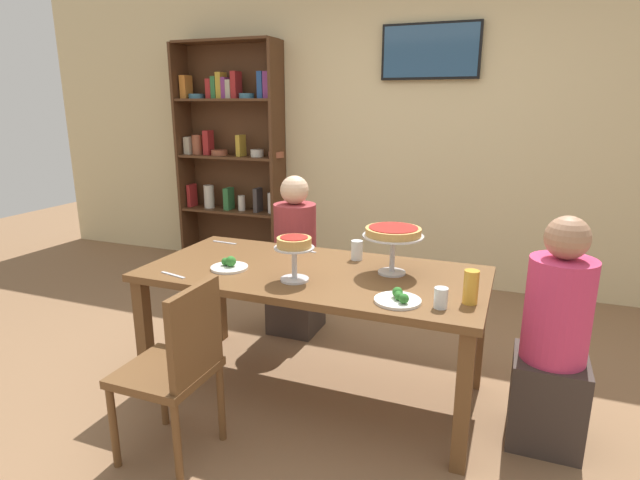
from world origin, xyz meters
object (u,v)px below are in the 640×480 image
Objects in this scene: chair_near_left at (177,364)px; salad_plate_near_diner at (398,299)px; television at (430,51)px; diner_far_left at (295,266)px; personal_pizza_stand at (294,248)px; diner_head_east at (553,351)px; cutlery_fork_near at (225,242)px; bookshelf at (231,152)px; deep_dish_pizza_stand at (393,235)px; beer_glass_amber_tall at (471,287)px; water_glass_clear_near at (357,250)px; cutlery_knife_near at (173,275)px; dining_table at (313,285)px; water_glass_clear_far at (441,298)px; salad_plate_far_diner at (229,266)px; cutlery_fork_far at (303,250)px.

chair_near_left is 1.06m from salad_plate_near_diner.
television reaches higher than salad_plate_near_diner.
diner_far_left reaches higher than personal_pizza_stand.
diner_head_east reaches higher than cutlery_fork_near.
cutlery_fork_near is at bearing -60.62° from bookshelf.
deep_dish_pizza_stand is 2.05× the size of beer_glass_amber_tall.
television reaches higher than diner_head_east.
water_glass_clear_near reaches higher than cutlery_knife_near.
dining_table is 0.83m from cutlery_fork_near.
salad_plate_near_diner is at bearing -56.13° from water_glass_clear_near.
cutlery_fork_near is at bearing 158.25° from water_glass_clear_far.
salad_plate_far_diner reaches higher than cutlery_knife_near.
television is 2.75m from water_glass_clear_far.
diner_far_left is at bearing 3.03° from chair_near_left.
diner_far_left reaches higher than deep_dish_pizza_stand.
cutlery_knife_near is at bearing -142.60° from water_glass_clear_near.
dining_table is at bearing -119.35° from water_glass_clear_near.
personal_pizza_stand is 0.52m from water_glass_clear_near.
salad_plate_near_diner is 0.97m from cutlery_fork_far.
cutlery_fork_far is (1.51, -1.68, -0.42)m from bookshelf.
television is at bearing 97.93° from salad_plate_near_diner.
water_glass_clear_far reaches higher than cutlery_knife_near.
chair_near_left is 4.19× the size of salad_plate_far_diner.
bookshelf is 3.17m from chair_near_left.
water_glass_clear_far is at bearing -138.55° from beer_glass_amber_tall.
television is 3.32m from chair_near_left.
diner_far_left is 0.91m from salad_plate_far_diner.
dining_table is 10.38× the size of cutlery_fork_far.
diner_far_left reaches higher than cutlery_fork_far.
diner_head_east reaches higher than beer_glass_amber_tall.
diner_far_left is 1.32× the size of chair_near_left.
beer_glass_amber_tall is 1.69m from cutlery_fork_near.
salad_plate_far_diner is (-0.09, 0.62, 0.27)m from chair_near_left.
cutlery_fork_near is at bearing -38.68° from diner_far_left.
salad_plate_near_diner reaches higher than cutlery_knife_near.
water_glass_clear_far is 0.53× the size of cutlery_fork_far.
water_glass_clear_far is (0.32, -0.39, -0.17)m from deep_dish_pizza_stand.
water_glass_clear_near is at bearing -178.19° from cutlery_fork_near.
bookshelf is at bearing 127.07° from cutlery_knife_near.
salad_plate_near_diner is 1.44m from cutlery_fork_near.
personal_pizza_stand is at bearing 7.96° from diner_head_east.
cutlery_fork_near is at bearing 170.05° from deep_dish_pizza_stand.
salad_plate_near_diner is 0.33m from beer_glass_amber_tall.
beer_glass_amber_tall is 1.67× the size of water_glass_clear_far.
water_glass_clear_far is (0.73, -0.28, 0.13)m from dining_table.
salad_plate_near_diner is (0.98, -1.01, 0.27)m from diner_far_left.
bookshelf is 10.66× the size of salad_plate_far_diner.
television is 2.54× the size of deep_dish_pizza_stand.
salad_plate_far_diner is (-1.69, -0.13, 0.27)m from diner_head_east.
diner_head_east is 1.51m from cutlery_fork_far.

